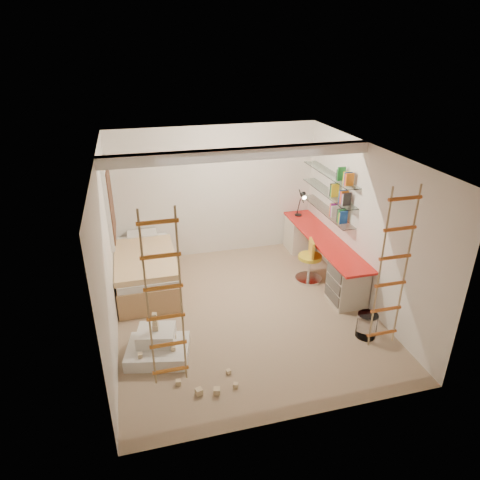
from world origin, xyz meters
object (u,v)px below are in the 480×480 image
object	(u,v)px
desk	(322,254)
swivel_chair	(309,266)
bed	(146,269)
play_platform	(158,347)

from	to	relation	value
desk	swivel_chair	distance (m)	0.38
desk	bed	world-z (taller)	desk
desk	play_platform	distance (m)	3.55
bed	play_platform	distance (m)	1.96
swivel_chair	play_platform	world-z (taller)	swivel_chair
desk	swivel_chair	world-z (taller)	swivel_chair
bed	swivel_chair	bearing A→B (deg)	-10.84
swivel_chair	desk	bearing A→B (deg)	30.59
play_platform	desk	bearing A→B (deg)	26.61
swivel_chair	play_platform	xyz separation A→B (m)	(-2.85, -1.40, -0.16)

